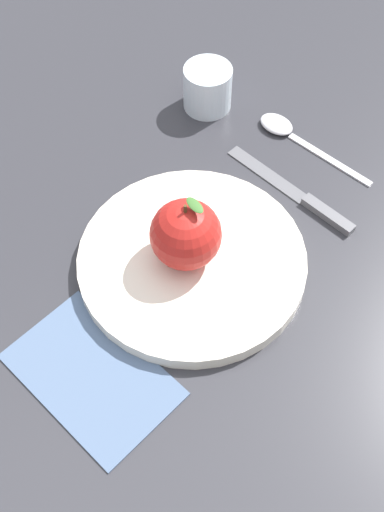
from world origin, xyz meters
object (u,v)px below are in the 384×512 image
at_px(dinner_plate, 192,260).
at_px(knife, 301,196).
at_px(linen_napkin, 92,374).
at_px(cup, 208,86).
at_px(apple, 186,234).
at_px(spoon, 288,132).

distance_m(dinner_plate, knife, 0.17).
relative_size(knife, linen_napkin, 0.98).
distance_m(cup, linen_napkin, 0.42).
xyz_separation_m(apple, spoon, (0.18, 0.17, -0.05)).
xyz_separation_m(apple, cup, (0.09, 0.25, -0.02)).
distance_m(knife, spoon, 0.11).
height_order(knife, spoon, spoon).
height_order(cup, knife, cup).
height_order(cup, linen_napkin, cup).
bearing_deg(cup, apple, -108.93).
distance_m(knife, linen_napkin, 0.34).
bearing_deg(spoon, cup, 139.05).
xyz_separation_m(cup, linen_napkin, (-0.21, -0.37, -0.03)).
bearing_deg(knife, spoon, 80.43).
bearing_deg(spoon, linen_napkin, -136.70).
distance_m(dinner_plate, cup, 0.27).
relative_size(dinner_plate, spoon, 1.66).
bearing_deg(apple, spoon, 44.18).
bearing_deg(apple, linen_napkin, -138.00).
height_order(dinner_plate, cup, cup).
xyz_separation_m(dinner_plate, cup, (0.08, 0.26, 0.02)).
bearing_deg(dinner_plate, linen_napkin, -140.20).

